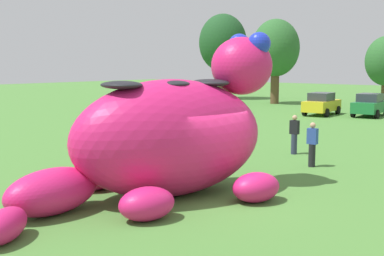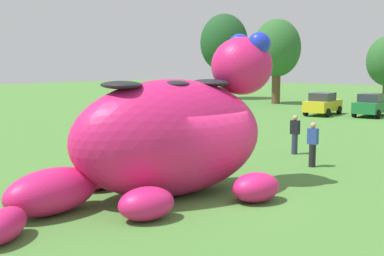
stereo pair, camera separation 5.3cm
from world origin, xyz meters
name	(u,v)px [view 1 (the left image)]	position (x,y,z in m)	size (l,w,h in m)	color
ground_plane	(221,199)	(0.00, 0.00, 0.00)	(160.00, 160.00, 0.00)	#4C8438
giant_inflatable_creature	(170,136)	(-1.44, -0.59, 1.79)	(6.06, 9.85, 4.90)	#E01E6B
car_yellow	(322,104)	(-8.07, 24.12, 0.86)	(2.19, 4.22, 1.72)	yellow
car_green	(370,105)	(-4.84, 25.49, 0.86)	(2.16, 4.21, 1.72)	#1E7238
tree_far_left	(223,43)	(-24.42, 33.66, 6.16)	(5.31, 5.31, 9.42)	brown
tree_left	(276,49)	(-16.36, 31.32, 5.39)	(4.64, 4.64, 8.24)	brown
spectator_near_inflatable	(312,145)	(-0.02, 5.90, 0.85)	(0.38, 0.26, 1.71)	black
spectator_mid_field	(294,135)	(-1.82, 7.86, 0.85)	(0.38, 0.26, 1.71)	#2D334C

